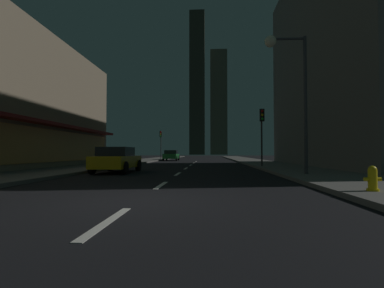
% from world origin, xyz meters
% --- Properties ---
extents(ground_plane, '(78.00, 136.00, 0.10)m').
position_xyz_m(ground_plane, '(0.00, 32.00, -0.05)').
color(ground_plane, black).
extents(sidewalk_right, '(4.00, 76.00, 0.15)m').
position_xyz_m(sidewalk_right, '(7.00, 32.00, 0.07)').
color(sidewalk_right, '#605E59').
rests_on(sidewalk_right, ground).
extents(sidewalk_left, '(4.00, 76.00, 0.15)m').
position_xyz_m(sidewalk_left, '(-7.00, 32.00, 0.07)').
color(sidewalk_left, '#605E59').
rests_on(sidewalk_left, ground).
extents(lane_marking_center, '(0.16, 33.40, 0.01)m').
position_xyz_m(lane_marking_center, '(0.00, 13.60, 0.01)').
color(lane_marking_center, silver).
rests_on(lane_marking_center, ground).
extents(building_apartment_right, '(11.00, 20.00, 17.15)m').
position_xyz_m(building_apartment_right, '(14.50, 16.00, 8.57)').
color(building_apartment_right, slate).
rests_on(building_apartment_right, ground).
extents(skyscraper_distant_tall, '(7.54, 5.54, 71.93)m').
position_xyz_m(skyscraper_distant_tall, '(-4.36, 134.28, 35.96)').
color(skyscraper_distant_tall, '#343127').
rests_on(skyscraper_distant_tall, ground).
extents(skyscraper_distant_mid, '(8.45, 7.88, 53.10)m').
position_xyz_m(skyscraper_distant_mid, '(6.47, 138.56, 26.55)').
color(skyscraper_distant_mid, '#524D3D').
rests_on(skyscraper_distant_mid, ground).
extents(car_parked_near, '(1.98, 4.24, 1.45)m').
position_xyz_m(car_parked_near, '(-3.60, 9.31, 0.74)').
color(car_parked_near, gold).
rests_on(car_parked_near, ground).
extents(car_parked_far, '(1.98, 4.24, 1.45)m').
position_xyz_m(car_parked_far, '(-3.60, 32.53, 0.74)').
color(car_parked_far, '#1E722D').
rests_on(car_parked_far, ground).
extents(fire_hydrant_yellow_near, '(0.42, 0.30, 0.65)m').
position_xyz_m(fire_hydrant_yellow_near, '(5.90, 1.03, 0.45)').
color(fire_hydrant_yellow_near, yellow).
rests_on(fire_hydrant_yellow_near, sidewalk_right).
extents(fire_hydrant_far_left, '(0.42, 0.30, 0.65)m').
position_xyz_m(fire_hydrant_far_left, '(-5.90, 23.80, 0.45)').
color(fire_hydrant_far_left, gold).
rests_on(fire_hydrant_far_left, sidewalk_left).
extents(traffic_light_near_right, '(0.32, 0.48, 4.20)m').
position_xyz_m(traffic_light_near_right, '(5.50, 14.23, 3.19)').
color(traffic_light_near_right, '#2D2D2D').
rests_on(traffic_light_near_right, sidewalk_right).
extents(traffic_light_far_left, '(0.32, 0.48, 4.20)m').
position_xyz_m(traffic_light_far_left, '(-5.50, 34.98, 3.19)').
color(traffic_light_far_left, '#2D2D2D').
rests_on(traffic_light_far_left, sidewalk_left).
extents(street_lamp_right, '(1.96, 0.56, 6.58)m').
position_xyz_m(street_lamp_right, '(5.38, 6.97, 5.07)').
color(street_lamp_right, '#38383D').
rests_on(street_lamp_right, sidewalk_right).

